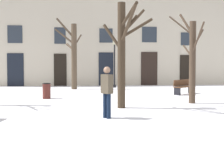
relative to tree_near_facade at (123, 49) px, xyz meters
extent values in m
plane|color=white|center=(-0.12, 1.68, -2.37)|extent=(34.78, 34.78, 0.00)
cube|color=#BCB29E|center=(-0.12, 11.45, 1.51)|extent=(21.74, 0.40, 7.75)
cube|color=black|center=(-7.14, 11.23, -1.06)|extent=(1.27, 0.08, 2.62)
cube|color=#262D38|center=(-7.14, 11.23, 1.75)|extent=(1.14, 0.06, 1.39)
cube|color=black|center=(-3.63, 11.23, -1.07)|extent=(1.00, 0.08, 2.59)
cube|color=#262D38|center=(-3.63, 11.23, 1.67)|extent=(0.90, 0.06, 1.30)
cube|color=black|center=(0.07, 11.23, -1.02)|extent=(1.20, 0.08, 2.71)
cube|color=#262D38|center=(0.07, 11.23, 1.71)|extent=(1.08, 0.06, 1.15)
cube|color=black|center=(3.65, 11.23, -0.99)|extent=(1.37, 0.08, 2.76)
cube|color=#262D38|center=(3.65, 11.23, 1.82)|extent=(1.23, 0.06, 1.27)
cube|color=black|center=(6.87, 11.23, -1.11)|extent=(1.19, 0.08, 2.52)
cube|color=#262D38|center=(6.87, 11.23, 1.49)|extent=(1.07, 0.06, 1.07)
cylinder|color=#382B1E|center=(-0.05, 0.04, -0.25)|extent=(0.32, 0.32, 4.23)
cylinder|color=#382B1E|center=(0.63, 0.30, 0.89)|extent=(1.45, 0.65, 0.93)
cylinder|color=#382B1E|center=(-0.39, 0.24, 0.50)|extent=(0.83, 0.56, 1.12)
cylinder|color=#382B1E|center=(0.39, -0.06, 1.07)|extent=(0.97, 0.33, 1.04)
cylinder|color=#382B1E|center=(0.12, -0.62, 0.88)|extent=(0.48, 1.43, 1.35)
cylinder|color=#382B1E|center=(0.14, -0.60, 1.26)|extent=(0.52, 1.36, 0.79)
cylinder|color=#382B1E|center=(0.27, 0.11, 0.98)|extent=(0.74, 0.26, 0.88)
cylinder|color=#4C3D2D|center=(-2.37, 8.32, -0.09)|extent=(0.38, 0.38, 4.57)
cylinder|color=#4C3D2D|center=(-2.65, 8.73, 0.61)|extent=(0.73, 0.96, 0.61)
cylinder|color=#4C3D2D|center=(-2.96, 8.34, 1.90)|extent=(1.29, 0.18, 1.42)
cylinder|color=#4C3D2D|center=(-3.01, 8.33, 1.31)|extent=(1.36, 0.14, 1.12)
cylinder|color=#4C3D2D|center=(-2.13, 8.62, 1.06)|extent=(0.62, 0.73, 0.97)
cylinder|color=#423326|center=(3.31, 1.06, -0.52)|extent=(0.29, 0.29, 3.69)
cylinder|color=#423326|center=(3.17, 1.51, 1.25)|extent=(0.40, 1.01, 1.12)
cylinder|color=#423326|center=(2.87, 1.38, 1.17)|extent=(0.97, 0.73, 0.98)
cylinder|color=#423326|center=(3.27, 0.39, 0.50)|extent=(0.16, 1.40, 1.23)
cylinder|color=#423326|center=(3.25, 1.47, -0.01)|extent=(0.21, 0.89, 0.67)
cylinder|color=#423326|center=(3.38, 0.67, 0.48)|extent=(0.22, 0.85, 0.81)
cylinder|color=black|center=(0.58, 9.34, -0.76)|extent=(0.10, 0.10, 3.22)
cylinder|color=black|center=(0.58, 9.34, -2.27)|extent=(0.22, 0.22, 0.20)
cube|color=beige|center=(0.58, 9.34, 1.03)|extent=(0.24, 0.24, 0.36)
cone|color=black|center=(0.58, 9.34, 1.21)|extent=(0.30, 0.30, 0.14)
cylinder|color=#4C1E19|center=(-3.52, 3.23, -1.99)|extent=(0.40, 0.40, 0.76)
torus|color=black|center=(-3.52, 3.23, -1.59)|extent=(0.43, 0.43, 0.04)
cube|color=#51331E|center=(4.25, 4.58, -1.92)|extent=(1.55, 1.35, 0.05)
cube|color=#51331E|center=(4.12, 4.74, -1.70)|extent=(1.32, 1.06, 0.36)
cube|color=black|center=(3.66, 4.12, -2.15)|extent=(0.30, 0.35, 0.44)
torus|color=black|center=(3.76, 3.98, -2.29)|extent=(0.15, 0.13, 0.17)
cube|color=black|center=(4.84, 5.04, -2.15)|extent=(0.30, 0.35, 0.44)
torus|color=black|center=(4.94, 4.91, -2.29)|extent=(0.15, 0.13, 0.17)
cylinder|color=black|center=(-0.72, -2.05, -1.96)|extent=(0.14, 0.14, 0.81)
cylinder|color=black|center=(-0.83, -1.91, -1.96)|extent=(0.14, 0.14, 0.81)
cube|color=#4C4233|center=(-0.78, -1.98, -1.24)|extent=(0.40, 0.44, 0.63)
sphere|color=#9E755B|center=(-0.78, -1.98, -0.78)|extent=(0.22, 0.22, 0.22)
camera|label=1|loc=(-1.39, -10.78, -0.58)|focal=43.30mm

